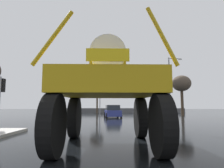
{
  "coord_description": "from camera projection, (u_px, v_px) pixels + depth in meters",
  "views": [
    {
      "loc": [
        0.98,
        -0.36,
        1.47
      ],
      "look_at": [
        0.81,
        9.03,
        2.51
      ],
      "focal_mm": 31.14,
      "sensor_mm": 36.0,
      "label": 1
    }
  ],
  "objects": [
    {
      "name": "sedan_ahead",
      "position": [
        113.0,
        111.0,
        24.01
      ],
      "size": [
        2.31,
        4.29,
        1.52
      ],
      "rotation": [
        0.0,
        0.0,
        1.71
      ],
      "color": "navy",
      "rests_on": "ground"
    },
    {
      "name": "traffic_signal_far_right",
      "position": [
        100.0,
        98.0,
        26.78
      ],
      "size": [
        0.24,
        0.55,
        3.39
      ],
      "color": "gray",
      "rests_on": "ground"
    },
    {
      "name": "bare_tree_right",
      "position": [
        181.0,
        84.0,
        27.41
      ],
      "size": [
        2.64,
        2.64,
        5.68
      ],
      "color": "#473828",
      "rests_on": "ground"
    },
    {
      "name": "oversize_sprayer",
      "position": [
        108.0,
        90.0,
        7.37
      ],
      "size": [
        4.27,
        5.54,
        4.38
      ],
      "rotation": [
        0.0,
        0.0,
        1.61
      ],
      "color": "black",
      "rests_on": "ground"
    },
    {
      "name": "bare_tree_far_center",
      "position": [
        97.0,
        88.0,
        36.77
      ],
      "size": [
        2.65,
        2.65,
        5.95
      ],
      "color": "#473828",
      "rests_on": "ground"
    },
    {
      "name": "traffic_signal_far_left",
      "position": [
        81.0,
        98.0,
        26.83
      ],
      "size": [
        0.24,
        0.55,
        3.49
      ],
      "color": "gray",
      "rests_on": "ground"
    },
    {
      "name": "streetlight_far_left",
      "position": [
        53.0,
        87.0,
        28.97
      ],
      "size": [
        2.06,
        0.24,
        7.4
      ],
      "color": "gray",
      "rests_on": "ground"
    },
    {
      "name": "streetlight_far_right",
      "position": [
        171.0,
        83.0,
        27.63
      ],
      "size": [
        1.95,
        0.24,
        8.35
      ],
      "color": "gray",
      "rests_on": "ground"
    },
    {
      "name": "ground_plane",
      "position": [
        105.0,
        121.0,
        18.1
      ],
      "size": [
        120.0,
        120.0,
        0.0
      ],
      "primitive_type": "plane",
      "color": "black"
    },
    {
      "name": "traffic_signal_near_right",
      "position": [
        165.0,
        87.0,
        11.88
      ],
      "size": [
        0.24,
        0.54,
        3.52
      ],
      "color": "gray",
      "rests_on": "ground"
    },
    {
      "name": "roadside_barrier",
      "position": [
        111.0,
        110.0,
        38.7
      ],
      "size": [
        29.45,
        0.24,
        0.9
      ],
      "primitive_type": "cube",
      "color": "#59595B",
      "rests_on": "ground"
    },
    {
      "name": "traffic_signal_near_left",
      "position": [
        1.0,
        91.0,
        12.04
      ],
      "size": [
        0.24,
        0.54,
        3.24
      ],
      "color": "gray",
      "rests_on": "ground"
    }
  ]
}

